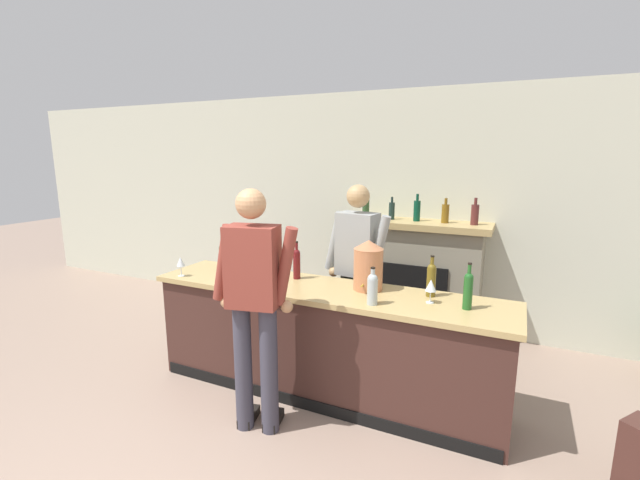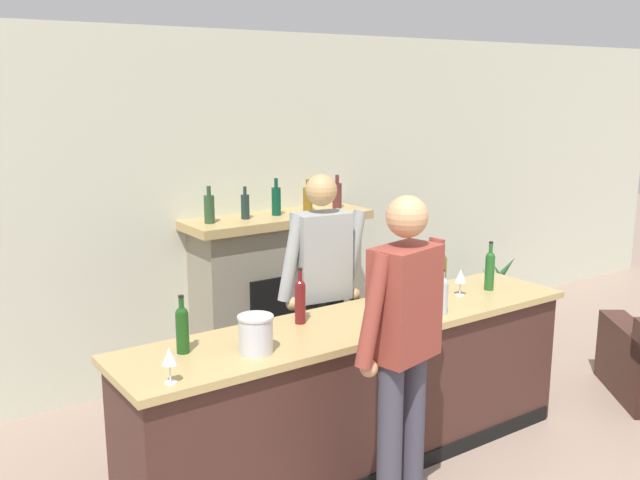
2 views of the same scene
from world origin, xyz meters
TOP-DOWN VIEW (x-y plane):
  - wall_back_panel at (0.00, 3.70)m, footprint 12.00×0.07m
  - bar_counter at (0.08, 1.83)m, footprint 3.04×0.67m
  - fireplace_stone at (0.48, 3.44)m, footprint 1.56×0.52m
  - potted_plant_corner at (2.84, 3.21)m, footprint 0.40×0.39m
  - person_customer at (-0.16, 1.16)m, footprint 0.65×0.36m
  - person_bartender at (0.17, 2.36)m, footprint 0.65×0.34m
  - copper_dispenser at (0.42, 1.96)m, footprint 0.24×0.28m
  - ice_bucket_steel at (-0.71, 1.71)m, footprint 0.19×0.19m
  - wine_bottle_port_short at (0.92, 2.00)m, footprint 0.07×0.07m
  - wine_bottle_burgundy_dark at (-1.03, 1.93)m, footprint 0.07×0.07m
  - wine_bottle_merlot_tall at (1.21, 1.82)m, footprint 0.07×0.07m
  - wine_bottle_chardonnay_pale at (0.56, 1.63)m, footprint 0.08×0.08m
  - wine_bottle_rose_blush at (-0.25, 1.98)m, footprint 0.06×0.06m
  - wine_glass_by_dispenser at (-1.24, 1.60)m, footprint 0.07×0.07m
  - wine_glass_mid_counter at (0.94, 1.84)m, footprint 0.08×0.08m

SIDE VIEW (x-z plane):
  - potted_plant_corner at x=2.84m, z-range -0.06..0.65m
  - bar_counter at x=0.08m, z-range 0.00..0.94m
  - fireplace_stone at x=0.48m, z-range -0.14..1.47m
  - person_bartender at x=0.17m, z-range 0.10..1.86m
  - person_customer at x=-0.16m, z-range 0.10..1.91m
  - ice_bucket_steel at x=-0.71m, z-range 0.94..1.15m
  - wine_bottle_chardonnay_pale at x=0.56m, z-range 0.93..1.21m
  - wine_glass_by_dispenser at x=-1.24m, z-range 0.98..1.16m
  - wine_glass_mid_counter at x=0.94m, z-range 0.98..1.16m
  - wine_bottle_burgundy_dark at x=-1.03m, z-range 0.92..1.24m
  - wine_bottle_port_short at x=0.92m, z-range 0.92..1.25m
  - wine_bottle_rose_blush at x=-0.25m, z-range 0.92..1.26m
  - wine_bottle_merlot_tall at x=1.21m, z-range 0.92..1.26m
  - copper_dispenser at x=0.42m, z-range 0.94..1.35m
  - wall_back_panel at x=0.00m, z-range 0.00..2.75m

